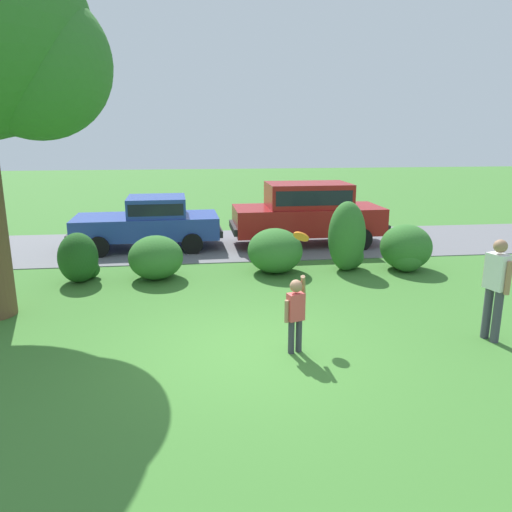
{
  "coord_description": "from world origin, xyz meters",
  "views": [
    {
      "loc": [
        -0.74,
        -7.33,
        3.43
      ],
      "look_at": [
        0.38,
        1.82,
        1.1
      ],
      "focal_mm": 34.61,
      "sensor_mm": 36.0,
      "label": 1
    }
  ],
  "objects_px": {
    "child_thrower": "(296,310)",
    "adult_onlooker": "(496,284)",
    "frisbee": "(301,236)",
    "parked_sedan": "(150,221)",
    "parked_suv": "(308,211)"
  },
  "relations": [
    {
      "from": "parked_suv",
      "to": "child_thrower",
      "type": "bearing_deg",
      "value": -104.12
    },
    {
      "from": "child_thrower",
      "to": "adult_onlooker",
      "type": "bearing_deg",
      "value": 1.34
    },
    {
      "from": "parked_sedan",
      "to": "adult_onlooker",
      "type": "xyz_separation_m",
      "value": [
        6.26,
        -7.59,
        0.13
      ]
    },
    {
      "from": "parked_sedan",
      "to": "frisbee",
      "type": "distance_m",
      "value": 7.48
    },
    {
      "from": "frisbee",
      "to": "adult_onlooker",
      "type": "height_order",
      "value": "frisbee"
    },
    {
      "from": "frisbee",
      "to": "adult_onlooker",
      "type": "xyz_separation_m",
      "value": [
        3.11,
        -0.86,
        -0.71
      ]
    },
    {
      "from": "adult_onlooker",
      "to": "frisbee",
      "type": "bearing_deg",
      "value": 164.59
    },
    {
      "from": "parked_suv",
      "to": "frisbee",
      "type": "bearing_deg",
      "value": -103.84
    },
    {
      "from": "child_thrower",
      "to": "frisbee",
      "type": "bearing_deg",
      "value": 73.97
    },
    {
      "from": "parked_sedan",
      "to": "adult_onlooker",
      "type": "relative_size",
      "value": 2.57
    },
    {
      "from": "child_thrower",
      "to": "adult_onlooker",
      "type": "height_order",
      "value": "adult_onlooker"
    },
    {
      "from": "parked_sedan",
      "to": "frisbee",
      "type": "bearing_deg",
      "value": -64.94
    },
    {
      "from": "parked_sedan",
      "to": "child_thrower",
      "type": "xyz_separation_m",
      "value": [
        2.88,
        -7.67,
        -0.13
      ]
    },
    {
      "from": "parked_suv",
      "to": "adult_onlooker",
      "type": "xyz_separation_m",
      "value": [
        1.48,
        -7.47,
        -0.09
      ]
    },
    {
      "from": "child_thrower",
      "to": "frisbee",
      "type": "height_order",
      "value": "frisbee"
    }
  ]
}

